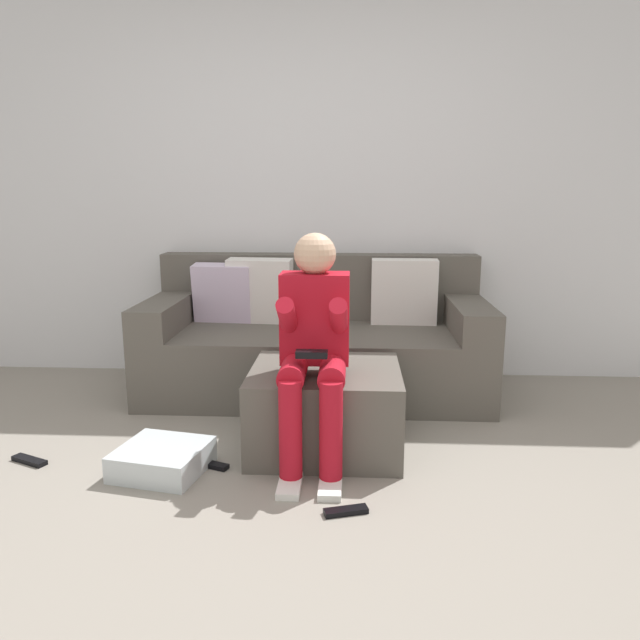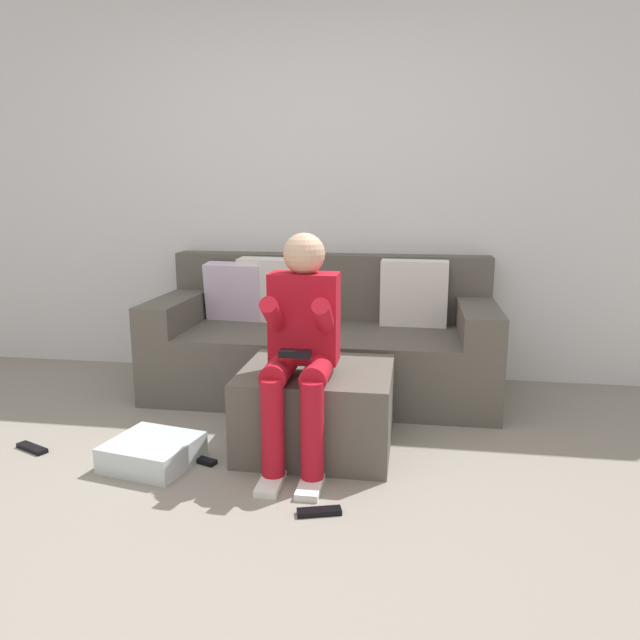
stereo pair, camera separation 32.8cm
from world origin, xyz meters
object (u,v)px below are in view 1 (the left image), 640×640
at_px(couch_sectional, 315,342).
at_px(remote_near_ottoman, 346,511).
at_px(person_seated, 314,340).
at_px(ottoman, 325,408).
at_px(remote_by_storage_bin, 211,465).
at_px(storage_bin, 162,459).
at_px(remote_under_side_table, 29,460).

distance_m(couch_sectional, remote_near_ottoman, 1.60).
height_order(person_seated, remote_near_ottoman, person_seated).
height_order(couch_sectional, ottoman, couch_sectional).
bearing_deg(person_seated, remote_by_storage_bin, -170.38).
height_order(storage_bin, remote_by_storage_bin, storage_bin).
relative_size(couch_sectional, remote_near_ottoman, 11.89).
bearing_deg(person_seated, remote_under_side_table, -176.45).
distance_m(person_seated, remote_by_storage_bin, 0.77).
relative_size(ottoman, remote_under_side_table, 3.79).
bearing_deg(storage_bin, remote_under_side_table, 175.38).
bearing_deg(couch_sectional, ottoman, -83.15).
relative_size(person_seated, storage_bin, 2.84).
height_order(person_seated, remote_under_side_table, person_seated).
distance_m(couch_sectional, remote_under_side_table, 1.77).
distance_m(ottoman, remote_under_side_table, 1.44).
bearing_deg(remote_by_storage_bin, storage_bin, -143.29).
relative_size(remote_near_ottoman, remote_under_side_table, 0.92).
bearing_deg(person_seated, ottoman, 75.51).
bearing_deg(storage_bin, person_seated, 11.28).
xyz_separation_m(ottoman, person_seated, (-0.05, -0.18, 0.40)).
distance_m(ottoman, remote_near_ottoman, 0.68).
distance_m(storage_bin, remote_under_side_table, 0.67).
xyz_separation_m(ottoman, remote_by_storage_bin, (-0.53, -0.26, -0.20)).
bearing_deg(remote_near_ottoman, couch_sectional, 81.19).
distance_m(person_seated, remote_under_side_table, 1.49).
height_order(remote_by_storage_bin, remote_under_side_table, same).
bearing_deg(ottoman, couch_sectional, 96.85).
distance_m(ottoman, storage_bin, 0.82).
bearing_deg(remote_near_ottoman, storage_bin, 141.97).
height_order(storage_bin, remote_under_side_table, storage_bin).
bearing_deg(storage_bin, remote_near_ottoman, -21.06).
bearing_deg(person_seated, remote_near_ottoman, -71.12).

